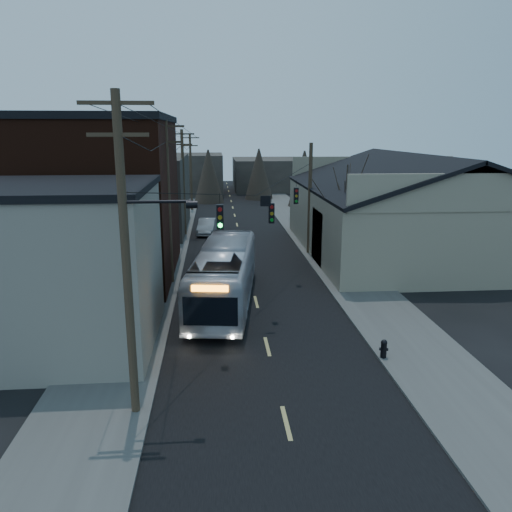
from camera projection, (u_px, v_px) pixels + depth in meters
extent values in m
plane|color=black|center=(296.00, 462.00, 14.41)|extent=(160.00, 160.00, 0.00)
cube|color=black|center=(241.00, 241.00, 43.42)|extent=(9.00, 110.00, 0.02)
cube|color=#474744|center=(166.00, 242.00, 42.89)|extent=(4.00, 110.00, 0.12)
cube|color=#474744|center=(315.00, 239.00, 43.92)|extent=(4.00, 110.00, 0.12)
cube|color=slate|center=(59.00, 269.00, 21.55)|extent=(8.00, 8.00, 7.00)
cube|color=black|center=(92.00, 201.00, 31.75)|extent=(10.00, 12.00, 10.00)
cube|color=#2F2A25|center=(138.00, 194.00, 47.62)|extent=(9.00, 14.00, 7.00)
cube|color=gray|center=(410.00, 221.00, 39.01)|extent=(16.00, 20.00, 5.00)
cube|color=black|center=(362.00, 172.00, 37.77)|extent=(8.16, 20.60, 2.86)
cube|color=black|center=(464.00, 172.00, 38.41)|extent=(8.16, 20.60, 2.86)
cube|color=#2F2A25|center=(190.00, 174.00, 76.06)|extent=(10.00, 12.00, 6.00)
cube|color=#2F2A25|center=(271.00, 174.00, 82.05)|extent=(12.00, 14.00, 5.00)
cone|color=black|center=(345.00, 219.00, 33.39)|extent=(0.40, 0.40, 7.20)
cylinder|color=#382B1E|center=(126.00, 264.00, 15.64)|extent=(0.28, 0.28, 10.50)
cube|color=#382B1E|center=(116.00, 103.00, 14.47)|extent=(2.20, 0.12, 0.12)
cylinder|color=#382B1E|center=(169.00, 204.00, 30.21)|extent=(0.28, 0.28, 10.00)
cube|color=#382B1E|center=(165.00, 126.00, 29.09)|extent=(2.20, 0.12, 0.12)
cylinder|color=#382B1E|center=(183.00, 184.00, 44.77)|extent=(0.28, 0.28, 9.50)
cube|color=#382B1E|center=(182.00, 134.00, 43.72)|extent=(2.20, 0.12, 0.12)
cylinder|color=#382B1E|center=(191.00, 173.00, 59.34)|extent=(0.28, 0.28, 9.00)
cube|color=#382B1E|center=(190.00, 138.00, 58.35)|extent=(2.20, 0.12, 0.12)
cylinder|color=#382B1E|center=(310.00, 200.00, 37.95)|extent=(0.28, 0.28, 8.50)
cube|color=black|center=(220.00, 217.00, 20.06)|extent=(0.28, 0.20, 1.00)
cube|color=black|center=(272.00, 213.00, 24.77)|extent=(0.28, 0.20, 1.00)
cube|color=black|center=(296.00, 196.00, 30.72)|extent=(0.28, 0.20, 1.00)
imported|color=#B6B9C3|center=(224.00, 275.00, 27.32)|extent=(4.23, 12.11, 3.30)
imported|color=#929699|center=(207.00, 227.00, 46.39)|extent=(1.86, 4.43, 1.42)
cylinder|color=black|center=(384.00, 350.00, 20.77)|extent=(0.25, 0.25, 0.63)
sphere|color=black|center=(384.00, 343.00, 20.68)|extent=(0.27, 0.27, 0.27)
cylinder|color=black|center=(384.00, 349.00, 20.76)|extent=(0.38, 0.21, 0.13)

